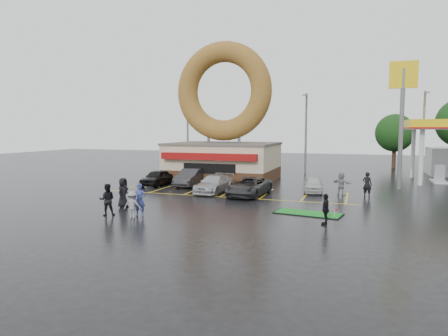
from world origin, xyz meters
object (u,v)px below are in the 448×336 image
(car_silver, at_px, (214,184))
(car_white, at_px, (314,185))
(putting_green, at_px, (308,213))
(person_cameraman, at_px, (326,209))
(person_blue, at_px, (140,200))
(dumpster, at_px, (179,173))
(streetlight_mid, at_px, (306,131))
(car_black, at_px, (157,178))
(shell_sign, at_px, (402,101))
(streetlight_right, at_px, (423,132))
(streetlight_left, at_px, (187,131))
(car_grey, at_px, (249,187))
(donut_shop, at_px, (223,135))
(car_dgrey, at_px, (191,177))

(car_silver, relative_size, car_white, 1.31)
(putting_green, bearing_deg, person_cameraman, -64.18)
(person_blue, xyz_separation_m, dumpster, (-5.38, 16.58, -0.31))
(streetlight_mid, height_order, car_black, streetlight_mid)
(shell_sign, distance_m, streetlight_right, 10.68)
(person_cameraman, bearing_deg, car_silver, -129.75)
(car_black, bearing_deg, shell_sign, 13.08)
(car_black, height_order, putting_green, car_black)
(streetlight_mid, bearing_deg, streetlight_left, -175.91)
(car_white, height_order, putting_green, car_white)
(car_silver, bearing_deg, car_grey, -8.86)
(streetlight_mid, bearing_deg, donut_shop, -131.38)
(car_black, bearing_deg, streetlight_mid, 50.22)
(person_blue, distance_m, dumpster, 17.44)
(shell_sign, xyz_separation_m, car_silver, (-14.14, -6.74, -6.69))
(putting_green, bearing_deg, shell_sign, 64.51)
(streetlight_mid, bearing_deg, car_dgrey, -122.94)
(car_dgrey, bearing_deg, streetlight_left, 113.51)
(putting_green, bearing_deg, car_dgrey, 143.08)
(streetlight_left, relative_size, streetlight_mid, 1.00)
(streetlight_left, distance_m, streetlight_right, 26.08)
(car_dgrey, height_order, car_silver, car_dgrey)
(car_white, xyz_separation_m, putting_green, (0.64, -8.46, -0.59))
(car_black, xyz_separation_m, person_blue, (5.24, -11.70, 0.26))
(streetlight_left, xyz_separation_m, putting_green, (17.01, -20.47, -4.75))
(car_silver, height_order, car_white, car_silver)
(car_silver, bearing_deg, putting_green, -31.48)
(car_black, height_order, car_silver, car_black)
(donut_shop, height_order, streetlight_mid, donut_shop)
(donut_shop, relative_size, person_cameraman, 8.14)
(car_dgrey, height_order, car_white, car_dgrey)
(car_dgrey, distance_m, car_white, 10.74)
(streetlight_left, distance_m, streetlight_mid, 14.04)
(car_grey, bearing_deg, car_black, 169.05)
(car_black, xyz_separation_m, person_cameraman, (15.56, -10.25, 0.13))
(dumpster, bearing_deg, person_cameraman, -57.22)
(streetlight_right, relative_size, car_dgrey, 1.94)
(streetlight_mid, relative_size, car_white, 2.47)
(car_black, bearing_deg, car_grey, -16.22)
(streetlight_left, xyz_separation_m, car_silver, (8.86, -14.65, -4.09))
(streetlight_left, height_order, car_grey, streetlight_left)
(shell_sign, distance_m, person_blue, 23.24)
(donut_shop, bearing_deg, streetlight_left, 135.22)
(person_blue, bearing_deg, streetlight_mid, 66.74)
(streetlight_right, relative_size, person_blue, 4.67)
(donut_shop, xyz_separation_m, car_dgrey, (-1.37, -4.97, -3.70))
(car_silver, distance_m, car_white, 7.97)
(car_silver, xyz_separation_m, car_grey, (3.07, -0.70, 0.01))
(donut_shop, bearing_deg, putting_green, -53.48)
(car_white, bearing_deg, car_dgrey, 173.57)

